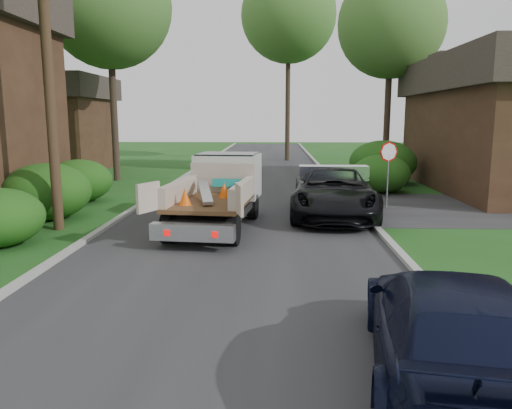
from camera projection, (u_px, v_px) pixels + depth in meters
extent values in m
plane|color=#1C4D16|center=(223.00, 287.00, 9.97)|extent=(120.00, 120.00, 0.00)
cube|color=#28282B|center=(249.00, 203.00, 19.81)|extent=(8.00, 90.00, 0.02)
cube|color=#9E9E99|center=(147.00, 201.00, 19.95)|extent=(0.20, 90.00, 0.12)
cube|color=#9E9E99|center=(353.00, 202.00, 19.65)|extent=(0.20, 90.00, 0.12)
cylinder|color=slate|center=(387.00, 182.00, 18.46)|extent=(0.06, 0.06, 2.00)
cylinder|color=#B20A0A|center=(389.00, 152.00, 18.27)|extent=(0.71, 0.32, 0.76)
cylinder|color=#382619|center=(47.00, 59.00, 14.23)|extent=(0.30, 0.30, 10.00)
cube|color=#382217|center=(47.00, 135.00, 31.73)|extent=(7.00, 7.00, 4.50)
cube|color=#332B26|center=(44.00, 88.00, 31.23)|extent=(7.56, 7.56, 1.40)
cube|color=#332B26|center=(43.00, 76.00, 31.11)|extent=(1.05, 7.56, 0.20)
ellipsoid|color=#134810|center=(47.00, 191.00, 16.44)|extent=(2.86, 2.86, 1.87)
ellipsoid|color=#134810|center=(79.00, 181.00, 19.91)|extent=(2.60, 2.60, 1.70)
ellipsoid|color=#134810|center=(381.00, 174.00, 22.40)|extent=(2.60, 2.60, 1.70)
ellipsoid|color=#134810|center=(383.00, 162.00, 25.29)|extent=(3.38, 3.38, 2.21)
cylinder|color=#2D2119|center=(113.00, 95.00, 26.20)|extent=(0.36, 0.36, 9.00)
sphere|color=#356926|center=(109.00, 5.00, 25.43)|extent=(6.40, 6.40, 6.40)
cylinder|color=#2D2119|center=(388.00, 102.00, 28.65)|extent=(0.36, 0.36, 8.50)
sphere|color=#356926|center=(391.00, 24.00, 27.92)|extent=(6.00, 6.00, 6.00)
cylinder|color=#2D2119|center=(288.00, 89.00, 38.48)|extent=(0.36, 0.36, 11.00)
sphere|color=#356926|center=(289.00, 15.00, 37.54)|extent=(7.20, 7.20, 7.20)
cylinder|color=black|center=(201.00, 205.00, 16.80)|extent=(0.36, 0.86, 0.84)
cylinder|color=black|center=(253.00, 207.00, 16.56)|extent=(0.36, 0.86, 0.84)
cylinder|color=black|center=(168.00, 228.00, 13.35)|extent=(0.36, 0.86, 0.84)
cylinder|color=black|center=(233.00, 230.00, 13.10)|extent=(0.36, 0.86, 0.84)
cube|color=black|center=(216.00, 210.00, 15.02)|extent=(2.41, 5.57, 0.22)
cube|color=beige|center=(228.00, 176.00, 16.79)|extent=(2.21, 1.88, 1.44)
cube|color=black|center=(228.00, 161.00, 16.70)|extent=(2.06, 1.73, 0.51)
cube|color=#472D19|center=(211.00, 202.00, 14.32)|extent=(2.39, 3.55, 0.11)
cube|color=beige|center=(222.00, 178.00, 15.87)|extent=(2.05, 0.30, 0.93)
cube|color=beige|center=(179.00, 191.00, 14.39)|extent=(0.56, 3.18, 0.56)
cube|color=beige|center=(243.00, 192.00, 14.14)|extent=(0.56, 3.18, 0.56)
cube|color=silver|center=(192.00, 232.00, 12.44)|extent=(2.17, 0.55, 0.42)
cube|color=#B20505|center=(167.00, 233.00, 12.36)|extent=(0.15, 0.05, 0.15)
cube|color=#B20505|center=(215.00, 235.00, 12.19)|extent=(0.15, 0.05, 0.15)
cube|color=beige|center=(148.00, 197.00, 12.59)|extent=(0.43, 0.79, 0.75)
cube|color=beige|center=(239.00, 199.00, 12.27)|extent=(0.28, 0.83, 0.75)
cube|color=silver|center=(205.00, 191.00, 14.38)|extent=(0.78, 2.42, 0.43)
cone|color=#F2590A|center=(185.00, 197.00, 13.52)|extent=(0.37, 0.37, 0.47)
cone|color=#F2590A|center=(224.00, 190.00, 14.78)|extent=(0.37, 0.37, 0.47)
cube|color=#148C84|center=(228.00, 183.00, 15.63)|extent=(1.03, 0.20, 0.26)
imported|color=black|center=(334.00, 192.00, 16.93)|extent=(3.28, 6.22, 1.67)
imported|color=black|center=(452.00, 329.00, 6.23)|extent=(2.83, 5.28, 1.45)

